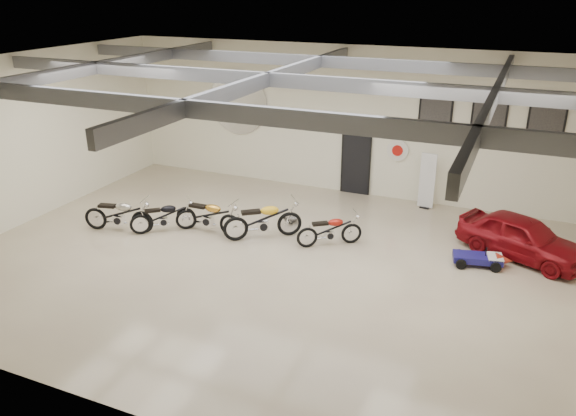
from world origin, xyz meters
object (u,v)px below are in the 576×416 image
at_px(motorcycle_yellow, 263,219).
at_px(motorcycle_silver, 118,214).
at_px(banner_stand, 427,181).
at_px(vintage_car, 522,237).
at_px(motorcycle_black, 163,216).
at_px(go_kart, 483,256).
at_px(motorcycle_red, 330,230).
at_px(motorcycle_gold, 208,215).

bearing_deg(motorcycle_yellow, motorcycle_silver, 160.15).
xyz_separation_m(banner_stand, motorcycle_yellow, (-3.85, -4.19, -0.35)).
bearing_deg(motorcycle_silver, vintage_car, 1.56).
relative_size(motorcycle_silver, motorcycle_yellow, 0.94).
xyz_separation_m(motorcycle_silver, motorcycle_black, (1.22, 0.48, -0.06)).
bearing_deg(motorcycle_black, go_kart, -30.27).
relative_size(banner_stand, motorcycle_black, 0.99).
relative_size(motorcycle_silver, motorcycle_black, 1.11).
height_order(motorcycle_yellow, vintage_car, motorcycle_yellow).
relative_size(motorcycle_black, motorcycle_red, 1.03).
bearing_deg(vintage_car, motorcycle_gold, 126.82).
bearing_deg(vintage_car, go_kart, 161.73).
xyz_separation_m(motorcycle_black, motorcycle_gold, (1.23, 0.48, 0.06)).
distance_m(go_kart, vintage_car, 1.32).
relative_size(motorcycle_yellow, vintage_car, 0.66).
bearing_deg(banner_stand, vintage_car, -35.12).
bearing_deg(motorcycle_silver, motorcycle_red, 1.09).
relative_size(motorcycle_black, motorcycle_yellow, 0.84).
distance_m(motorcycle_silver, go_kart, 10.25).
bearing_deg(go_kart, banner_stand, 109.38).
xyz_separation_m(motorcycle_yellow, vintage_car, (6.83, 1.63, -0.01)).
relative_size(motorcycle_silver, go_kart, 1.39).
bearing_deg(vintage_car, banner_stand, 73.58).
relative_size(banner_stand, motorcycle_yellow, 0.83).
bearing_deg(motorcycle_red, motorcycle_gold, 153.56).
bearing_deg(go_kart, motorcycle_black, 177.43).
bearing_deg(go_kart, vintage_car, 35.77).
height_order(motorcycle_black, motorcycle_red, motorcycle_black).
height_order(banner_stand, motorcycle_black, banner_stand).
xyz_separation_m(motorcycle_black, vintage_car, (9.71, 2.39, 0.09)).
height_order(motorcycle_silver, motorcycle_yellow, motorcycle_yellow).
bearing_deg(banner_stand, motorcycle_black, -138.29).
height_order(motorcycle_red, vintage_car, vintage_car).
bearing_deg(motorcycle_black, banner_stand, -3.25).
height_order(banner_stand, motorcycle_yellow, banner_stand).
bearing_deg(motorcycle_red, motorcycle_black, 156.81).
bearing_deg(motorcycle_gold, vintage_car, 12.21).
bearing_deg(go_kart, motorcycle_silver, 178.98).
relative_size(motorcycle_gold, vintage_car, 0.62).
distance_m(motorcycle_silver, vintage_car, 11.30).
bearing_deg(motorcycle_yellow, motorcycle_red, -27.89).
xyz_separation_m(banner_stand, motorcycle_red, (-1.94, -3.89, -0.45)).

